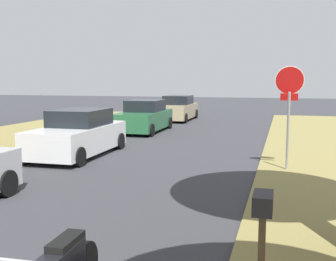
# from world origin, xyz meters

# --- Properties ---
(stop_sign_far) EXTENTS (0.81, 0.66, 2.92)m
(stop_sign_far) POSITION_xyz_m (4.40, 11.27, 2.16)
(stop_sign_far) COLOR #9EA0A5
(stop_sign_far) RESTS_ON grass_verge_right
(parked_sedan_white) EXTENTS (2.00, 4.43, 1.57)m
(parked_sedan_white) POSITION_xyz_m (-2.46, 11.88, 0.72)
(parked_sedan_white) COLOR white
(parked_sedan_white) RESTS_ON ground
(parked_sedan_green) EXTENTS (2.00, 4.43, 1.57)m
(parked_sedan_green) POSITION_xyz_m (-2.43, 18.72, 0.72)
(parked_sedan_green) COLOR #28663D
(parked_sedan_green) RESTS_ON ground
(parked_sedan_tan) EXTENTS (2.00, 4.43, 1.57)m
(parked_sedan_tan) POSITION_xyz_m (-2.28, 24.84, 0.72)
(parked_sedan_tan) COLOR tan
(parked_sedan_tan) RESTS_ON ground
(curbside_mailbox) EXTENTS (0.22, 0.44, 1.27)m
(curbside_mailbox) POSITION_xyz_m (4.08, 3.86, 1.06)
(curbside_mailbox) COLOR brown
(curbside_mailbox) RESTS_ON grass_verge_right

